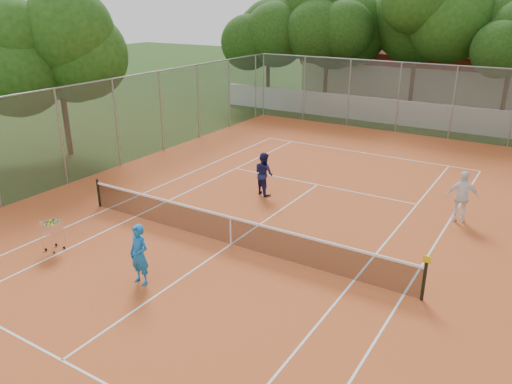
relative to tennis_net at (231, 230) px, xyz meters
The scene contains 12 objects.
ground 0.51m from the tennis_net, ahead, with size 120.00×120.00×0.00m, color #1A340E.
court_pad 0.50m from the tennis_net, ahead, with size 18.00×34.00×0.02m, color #C05525.
court_lines 0.49m from the tennis_net, ahead, with size 10.98×23.78×0.01m, color white.
tennis_net is the anchor object (origin of this frame).
perimeter_fence 1.49m from the tennis_net, ahead, with size 18.00×34.00×4.00m, color slate.
boundary_wall 19.00m from the tennis_net, 90.00° to the left, with size 26.00×0.30×1.50m, color silver.
clubhouse 29.12m from the tennis_net, 93.95° to the left, with size 16.40×9.00×4.40m, color beige.
tropical_trees 22.45m from the tennis_net, 90.00° to the left, with size 29.00×19.00×10.00m, color black.
player_near 3.28m from the tennis_net, 103.78° to the right, with size 0.63×0.41×1.71m, color blue.
player_far_left 4.55m from the tennis_net, 107.70° to the left, with size 0.83×0.65×1.71m, color #1A1B4E.
player_far_right 8.07m from the tennis_net, 44.52° to the left, with size 1.07×0.44×1.82m, color white.
ball_hopper 5.42m from the tennis_net, 144.13° to the right, with size 0.49×0.49×1.03m, color silver.
Camera 1 is at (8.08, -11.57, 7.21)m, focal length 35.00 mm.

